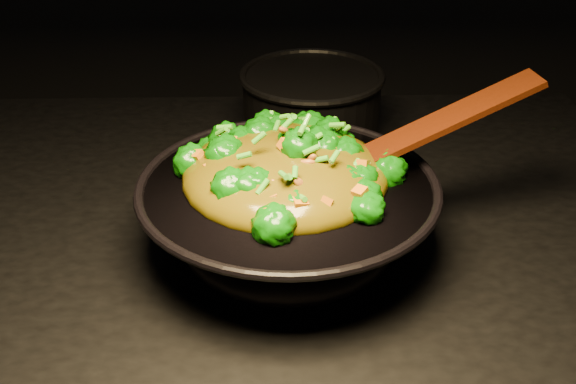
{
  "coord_description": "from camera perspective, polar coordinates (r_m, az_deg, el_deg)",
  "views": [
    {
      "loc": [
        0.03,
        -0.84,
        1.46
      ],
      "look_at": [
        0.05,
        -0.06,
        0.99
      ],
      "focal_mm": 45.0,
      "sensor_mm": 36.0,
      "label": 1
    }
  ],
  "objects": [
    {
      "name": "stir_fry",
      "position": [
        0.89,
        -0.24,
        3.56
      ],
      "size": [
        0.27,
        0.27,
        0.09
      ],
      "primitive_type": null,
      "rotation": [
        0.0,
        0.0,
        0.04
      ],
      "color": "#0D5D06",
      "rests_on": "wok"
    },
    {
      "name": "spatula",
      "position": [
        0.93,
        10.86,
        4.87
      ],
      "size": [
        0.29,
        0.1,
        0.12
      ],
      "primitive_type": "cube",
      "rotation": [
        0.0,
        -0.38,
        0.19
      ],
      "color": "#361104",
      "rests_on": "wok"
    },
    {
      "name": "back_pot",
      "position": [
        1.19,
        1.86,
        6.59
      ],
      "size": [
        0.28,
        0.28,
        0.13
      ],
      "primitive_type": "cylinder",
      "rotation": [
        0.0,
        0.0,
        -0.27
      ],
      "color": "black",
      "rests_on": "stovetop"
    },
    {
      "name": "wok",
      "position": [
        0.92,
        0.01,
        -2.27
      ],
      "size": [
        0.41,
        0.41,
        0.1
      ],
      "primitive_type": null,
      "rotation": [
        0.0,
        0.0,
        -0.11
      ],
      "color": "black",
      "rests_on": "stovetop"
    }
  ]
}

